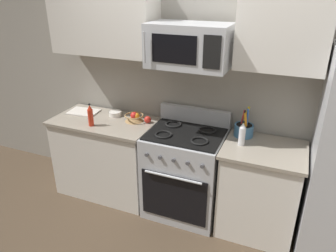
{
  "coord_description": "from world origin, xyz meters",
  "views": [
    {
      "loc": [
        0.93,
        -2.07,
        2.3
      ],
      "look_at": [
        -0.14,
        0.51,
        1.03
      ],
      "focal_mm": 34.43,
      "sensor_mm": 36.0,
      "label": 1
    }
  ],
  "objects_px": {
    "apple_loose": "(148,120)",
    "cutting_board": "(84,112)",
    "fruit_basket": "(134,117)",
    "bottle_hot_sauce": "(90,116)",
    "bottle_vinegar": "(242,134)",
    "microwave": "(189,46)",
    "prep_bowl": "(115,113)",
    "range_oven": "(185,172)",
    "utensil_crock": "(244,129)"
  },
  "relations": [
    {
      "from": "apple_loose",
      "to": "cutting_board",
      "type": "bearing_deg",
      "value": -178.64
    },
    {
      "from": "fruit_basket",
      "to": "cutting_board",
      "type": "relative_size",
      "value": 0.63
    },
    {
      "from": "bottle_hot_sauce",
      "to": "apple_loose",
      "type": "bearing_deg",
      "value": 29.27
    },
    {
      "from": "bottle_vinegar",
      "to": "apple_loose",
      "type": "bearing_deg",
      "value": 172.97
    },
    {
      "from": "cutting_board",
      "to": "microwave",
      "type": "bearing_deg",
      "value": -2.9
    },
    {
      "from": "fruit_basket",
      "to": "bottle_hot_sauce",
      "type": "distance_m",
      "value": 0.46
    },
    {
      "from": "cutting_board",
      "to": "bottle_hot_sauce",
      "type": "xyz_separation_m",
      "value": [
        0.29,
        -0.27,
        0.1
      ]
    },
    {
      "from": "fruit_basket",
      "to": "apple_loose",
      "type": "bearing_deg",
      "value": 3.94
    },
    {
      "from": "fruit_basket",
      "to": "bottle_hot_sauce",
      "type": "xyz_separation_m",
      "value": [
        -0.36,
        -0.28,
        0.07
      ]
    },
    {
      "from": "fruit_basket",
      "to": "prep_bowl",
      "type": "height_order",
      "value": "fruit_basket"
    },
    {
      "from": "range_oven",
      "to": "bottle_vinegar",
      "type": "height_order",
      "value": "bottle_vinegar"
    },
    {
      "from": "fruit_basket",
      "to": "cutting_board",
      "type": "xyz_separation_m",
      "value": [
        -0.65,
        -0.01,
        -0.04
      ]
    },
    {
      "from": "prep_bowl",
      "to": "bottle_vinegar",
      "type": "bearing_deg",
      "value": -6.61
    },
    {
      "from": "cutting_board",
      "to": "range_oven",
      "type": "bearing_deg",
      "value": -4.12
    },
    {
      "from": "microwave",
      "to": "cutting_board",
      "type": "height_order",
      "value": "microwave"
    },
    {
      "from": "utensil_crock",
      "to": "bottle_hot_sauce",
      "type": "height_order",
      "value": "utensil_crock"
    },
    {
      "from": "fruit_basket",
      "to": "cutting_board",
      "type": "height_order",
      "value": "fruit_basket"
    },
    {
      "from": "fruit_basket",
      "to": "prep_bowl",
      "type": "xyz_separation_m",
      "value": [
        -0.27,
        0.05,
        -0.01
      ]
    },
    {
      "from": "microwave",
      "to": "cutting_board",
      "type": "distance_m",
      "value": 1.54
    },
    {
      "from": "range_oven",
      "to": "utensil_crock",
      "type": "height_order",
      "value": "utensil_crock"
    },
    {
      "from": "range_oven",
      "to": "apple_loose",
      "type": "xyz_separation_m",
      "value": [
        -0.47,
        0.11,
        0.47
      ]
    },
    {
      "from": "microwave",
      "to": "prep_bowl",
      "type": "height_order",
      "value": "microwave"
    },
    {
      "from": "fruit_basket",
      "to": "bottle_vinegar",
      "type": "xyz_separation_m",
      "value": [
        1.17,
        -0.11,
        0.07
      ]
    },
    {
      "from": "utensil_crock",
      "to": "fruit_basket",
      "type": "bearing_deg",
      "value": -175.84
    },
    {
      "from": "utensil_crock",
      "to": "fruit_basket",
      "type": "distance_m",
      "value": 1.16
    },
    {
      "from": "apple_loose",
      "to": "cutting_board",
      "type": "height_order",
      "value": "apple_loose"
    },
    {
      "from": "microwave",
      "to": "cutting_board",
      "type": "bearing_deg",
      "value": 177.1
    },
    {
      "from": "cutting_board",
      "to": "bottle_hot_sauce",
      "type": "height_order",
      "value": "bottle_hot_sauce"
    },
    {
      "from": "range_oven",
      "to": "prep_bowl",
      "type": "xyz_separation_m",
      "value": [
        -0.89,
        0.15,
        0.47
      ]
    },
    {
      "from": "fruit_basket",
      "to": "microwave",
      "type": "bearing_deg",
      "value": -6.71
    },
    {
      "from": "range_oven",
      "to": "cutting_board",
      "type": "bearing_deg",
      "value": 175.88
    },
    {
      "from": "microwave",
      "to": "apple_loose",
      "type": "height_order",
      "value": "microwave"
    },
    {
      "from": "microwave",
      "to": "apple_loose",
      "type": "xyz_separation_m",
      "value": [
        -0.47,
        0.08,
        -0.82
      ]
    },
    {
      "from": "utensil_crock",
      "to": "prep_bowl",
      "type": "bearing_deg",
      "value": -178.7
    },
    {
      "from": "utensil_crock",
      "to": "cutting_board",
      "type": "height_order",
      "value": "utensil_crock"
    },
    {
      "from": "bottle_hot_sauce",
      "to": "fruit_basket",
      "type": "bearing_deg",
      "value": 37.55
    },
    {
      "from": "range_oven",
      "to": "prep_bowl",
      "type": "relative_size",
      "value": 7.65
    },
    {
      "from": "utensil_crock",
      "to": "cutting_board",
      "type": "distance_m",
      "value": 1.81
    },
    {
      "from": "prep_bowl",
      "to": "microwave",
      "type": "bearing_deg",
      "value": -7.98
    },
    {
      "from": "bottle_hot_sauce",
      "to": "range_oven",
      "type": "bearing_deg",
      "value": 10.19
    },
    {
      "from": "fruit_basket",
      "to": "prep_bowl",
      "type": "relative_size",
      "value": 1.45
    },
    {
      "from": "microwave",
      "to": "fruit_basket",
      "type": "distance_m",
      "value": 1.03
    },
    {
      "from": "apple_loose",
      "to": "bottle_hot_sauce",
      "type": "distance_m",
      "value": 0.59
    },
    {
      "from": "apple_loose",
      "to": "prep_bowl",
      "type": "xyz_separation_m",
      "value": [
        -0.42,
        0.04,
        -0.01
      ]
    },
    {
      "from": "bottle_hot_sauce",
      "to": "prep_bowl",
      "type": "relative_size",
      "value": 1.7
    },
    {
      "from": "apple_loose",
      "to": "bottle_vinegar",
      "type": "relative_size",
      "value": 0.31
    },
    {
      "from": "utensil_crock",
      "to": "bottle_hot_sauce",
      "type": "xyz_separation_m",
      "value": [
        -1.51,
        -0.36,
        0.04
      ]
    },
    {
      "from": "fruit_basket",
      "to": "bottle_hot_sauce",
      "type": "bearing_deg",
      "value": -142.45
    },
    {
      "from": "microwave",
      "to": "bottle_hot_sauce",
      "type": "xyz_separation_m",
      "value": [
        -0.98,
        -0.2,
        -0.75
      ]
    },
    {
      "from": "prep_bowl",
      "to": "range_oven",
      "type": "bearing_deg",
      "value": -9.7
    }
  ]
}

